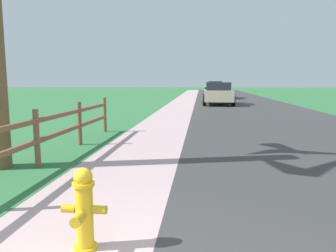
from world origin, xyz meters
name	(u,v)px	position (x,y,z in m)	size (l,w,h in m)	color
ground_plane	(195,102)	(0.00, 25.00, 0.00)	(120.00, 120.00, 0.00)	#316F3E
road_asphalt	(236,100)	(3.50, 27.00, 0.00)	(7.00, 66.00, 0.01)	#383838
curb_concrete	(162,100)	(-3.00, 27.00, 0.00)	(6.00, 66.00, 0.01)	#BFA0A1
grass_verge	(145,100)	(-4.50, 27.00, 0.01)	(5.00, 66.00, 0.00)	#316F3E
fire_hydrant	(84,208)	(-0.69, 1.28, 0.43)	(0.45, 0.38, 0.84)	yellow
rail_fence	(37,134)	(-2.70, 4.22, 0.66)	(0.11, 9.11, 1.14)	brown
parked_suv_beige	(218,93)	(1.66, 21.95, 0.79)	(2.18, 4.56, 1.58)	#C6B793
parked_car_white	(220,90)	(2.34, 30.82, 0.78)	(2.12, 4.97, 1.52)	white
parked_car_blue	(215,88)	(2.20, 40.13, 0.83)	(2.12, 4.21, 1.65)	navy
parked_car_silver	(212,87)	(2.15, 50.45, 0.79)	(2.21, 4.40, 1.55)	#B7BABF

